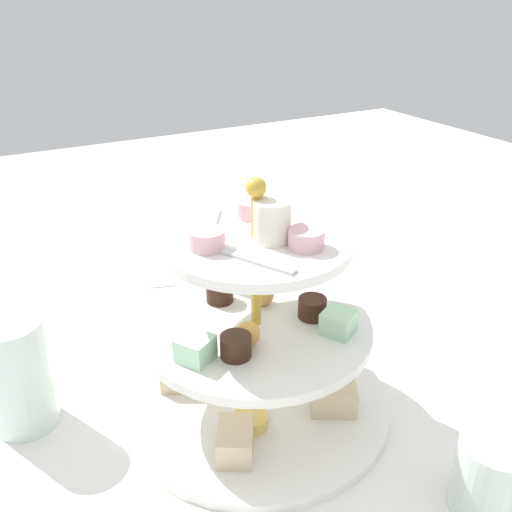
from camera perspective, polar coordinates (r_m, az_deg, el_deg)
The scene contains 5 objects.
ground_plane at distance 0.66m, azimuth 0.00°, elevation -14.69°, with size 2.40×2.40×0.00m, color white.
tiered_serving_stand at distance 0.60m, azimuth 0.02°, elevation -8.85°, with size 0.29×0.29×0.27m.
water_glass_tall_right at distance 0.64m, azimuth -22.92°, elevation -10.92°, with size 0.07×0.07×0.12m, color silver.
water_glass_short_left at distance 0.57m, azimuth 22.63°, elevation -19.81°, with size 0.06×0.06×0.08m, color silver.
butter_knife_left at distance 0.89m, azimuth -5.28°, elevation -2.50°, with size 0.17×0.01×0.00m, color silver.
Camera 1 is at (0.44, -0.24, 0.43)m, focal length 39.62 mm.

